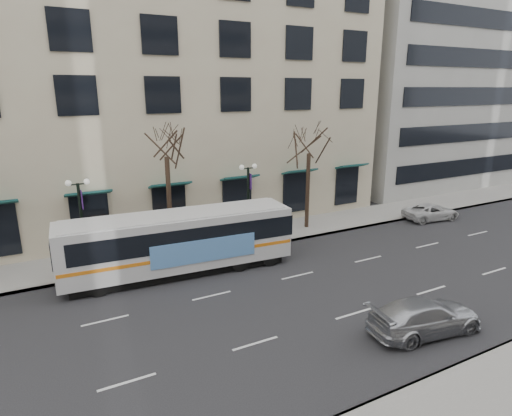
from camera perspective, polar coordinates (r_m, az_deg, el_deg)
ground at (r=19.59m, az=-3.32°, el=-14.33°), size 160.00×160.00×0.00m
sidewalk_far at (r=28.92m, az=-1.72°, el=-3.97°), size 80.00×4.00×0.15m
building_hotel at (r=36.90m, az=-21.15°, el=18.10°), size 40.00×20.00×24.00m
building_office at (r=53.92m, az=20.55°, el=22.96°), size 25.00×20.00×35.00m
tree_far_mid at (r=25.43m, az=-11.94°, el=8.82°), size 3.60×3.60×8.55m
tree_far_right at (r=29.80m, az=7.12°, el=9.06°), size 3.60×3.60×8.06m
lamp_post_left at (r=24.74m, az=-22.18°, el=-1.59°), size 1.22×0.45×5.21m
lamp_post_right at (r=27.40m, az=-1.02°, el=1.19°), size 1.22×0.45×5.21m
city_bus at (r=23.58m, az=-10.05°, el=-4.29°), size 12.57×3.55×3.37m
silver_car at (r=19.48m, az=21.60°, el=-13.27°), size 5.18×2.63×1.44m
white_pickup at (r=35.61m, az=22.31°, el=-0.47°), size 4.64×2.62×1.22m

